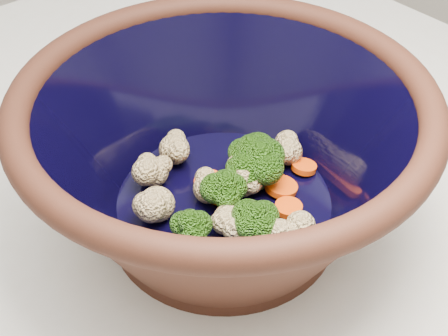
# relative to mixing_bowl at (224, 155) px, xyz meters

# --- Properties ---
(mixing_bowl) EXTENTS (0.37, 0.37, 0.16)m
(mixing_bowl) POSITION_rel_mixing_bowl_xyz_m (0.00, 0.00, 0.00)
(mixing_bowl) COLOR black
(mixing_bowl) RESTS_ON counter
(vegetable_pile) EXTENTS (0.18, 0.19, 0.06)m
(vegetable_pile) POSITION_rel_mixing_bowl_xyz_m (0.01, -0.01, -0.03)
(vegetable_pile) COLOR #608442
(vegetable_pile) RESTS_ON mixing_bowl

